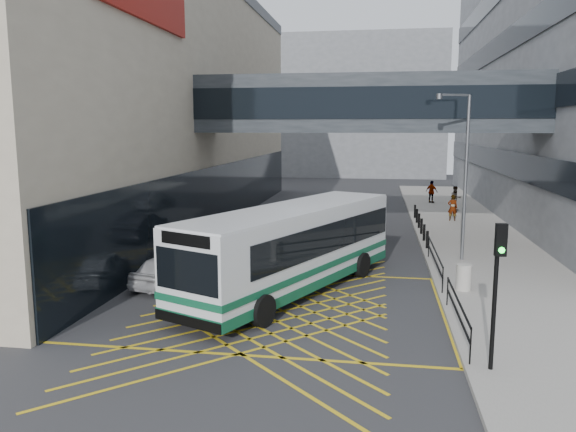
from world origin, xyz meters
The scene contains 18 objects.
ground centered at (0.00, 0.00, 0.00)m, with size 120.00×120.00×0.00m, color #333335.
building_whsmith centered at (-17.98, 16.00, 8.00)m, with size 24.17×42.00×16.00m.
building_far centered at (-2.00, 60.00, 9.00)m, with size 28.00×16.00×18.00m, color slate.
skybridge centered at (3.00, 12.00, 7.50)m, with size 20.00×4.10×3.00m.
pavement centered at (9.00, 15.00, 0.08)m, with size 6.00×54.00×0.16m, color #9C978E.
box_junction centered at (0.00, 0.00, 0.00)m, with size 12.00×9.00×0.01m.
bus centered at (0.57, 1.93, 1.76)m, with size 7.20×11.79×3.29m.
car_white centered at (-4.50, 1.92, 0.66)m, with size 1.69×4.13×1.31m, color #BCBCBE.
car_dark centered at (-2.27, 10.75, 0.76)m, with size 1.90×4.85×1.52m, color black.
car_silver centered at (1.85, 22.47, 0.75)m, with size 2.04×4.84×1.51m, color #9FA2A8.
traffic_light centered at (6.64, -4.82, 2.63)m, with size 0.28×0.45×3.80m.
street_lamp centered at (7.49, 7.62, 4.48)m, with size 1.65×0.88×7.58m.
litter_bin centered at (6.98, 2.52, 0.65)m, with size 0.57×0.57×0.99m, color #ADA89E.
kerb_railings centered at (6.15, 1.78, 0.88)m, with size 0.05×12.54×1.00m.
bollards centered at (6.25, 15.00, 0.61)m, with size 0.14×10.14×0.90m.
pedestrian_a centered at (8.63, 19.19, 1.02)m, with size 0.69×0.49×1.73m, color gray.
pedestrian_b centered at (9.45, 24.10, 1.06)m, with size 0.88×0.51×1.80m, color gray.
pedestrian_c centered at (8.08, 28.23, 1.07)m, with size 1.08×0.52×1.82m, color gray.
Camera 1 is at (3.67, -18.88, 6.22)m, focal length 35.00 mm.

